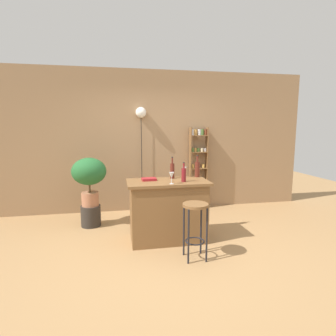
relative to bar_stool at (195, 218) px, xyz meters
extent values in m
plane|color=#A37A4C|center=(-0.23, 0.36, -0.54)|extent=(12.00, 12.00, 0.00)
cube|color=#997551|center=(-0.23, 2.31, 0.86)|extent=(6.40, 0.10, 2.80)
cube|color=brown|center=(-0.23, 0.66, -0.11)|extent=(1.10, 0.57, 0.86)
cube|color=brown|center=(-0.23, 0.66, 0.35)|extent=(1.19, 0.62, 0.04)
cylinder|color=black|center=(-0.12, -0.12, -0.19)|extent=(0.02, 0.02, 0.70)
cylinder|color=black|center=(0.12, -0.12, -0.19)|extent=(0.02, 0.02, 0.70)
cylinder|color=black|center=(-0.12, 0.12, -0.19)|extent=(0.02, 0.02, 0.70)
cylinder|color=black|center=(0.12, 0.12, -0.19)|extent=(0.02, 0.02, 0.70)
torus|color=black|center=(0.00, 0.00, -0.30)|extent=(0.25, 0.25, 0.02)
cylinder|color=brown|center=(0.00, 0.00, 0.18)|extent=(0.33, 0.33, 0.03)
cube|color=brown|center=(0.52, 2.17, 0.30)|extent=(0.02, 0.14, 1.68)
cube|color=brown|center=(0.88, 2.17, 0.30)|extent=(0.02, 0.14, 1.68)
cube|color=brown|center=(0.70, 2.17, -0.37)|extent=(0.34, 0.14, 0.02)
cylinder|color=#AD7A38|center=(0.57, 2.16, -0.30)|extent=(0.07, 0.07, 0.12)
cylinder|color=#994C23|center=(0.63, 2.17, -0.30)|extent=(0.07, 0.07, 0.12)
cylinder|color=brown|center=(0.71, 2.17, -0.30)|extent=(0.07, 0.07, 0.12)
cylinder|color=silver|center=(0.77, 2.16, -0.30)|extent=(0.07, 0.07, 0.12)
cylinder|color=#4C7033|center=(0.84, 2.17, -0.30)|extent=(0.07, 0.07, 0.12)
cube|color=brown|center=(0.70, 2.17, -0.03)|extent=(0.34, 0.14, 0.02)
cylinder|color=silver|center=(0.58, 2.16, 0.01)|extent=(0.06, 0.06, 0.08)
cylinder|color=#4C7033|center=(0.66, 2.18, 0.01)|extent=(0.06, 0.06, 0.08)
cylinder|color=brown|center=(0.74, 2.16, 0.01)|extent=(0.06, 0.06, 0.08)
cylinder|color=beige|center=(0.82, 2.17, 0.01)|extent=(0.06, 0.06, 0.08)
cube|color=brown|center=(0.70, 2.17, 0.30)|extent=(0.34, 0.14, 0.02)
cylinder|color=gold|center=(0.58, 2.16, 0.35)|extent=(0.05, 0.05, 0.08)
cylinder|color=gold|center=(0.70, 2.17, 0.35)|extent=(0.05, 0.05, 0.08)
cylinder|color=gold|center=(0.81, 2.17, 0.35)|extent=(0.05, 0.05, 0.08)
cube|color=brown|center=(0.70, 2.17, 0.64)|extent=(0.34, 0.14, 0.02)
cylinder|color=#4C7033|center=(0.57, 2.16, 0.69)|extent=(0.06, 0.06, 0.08)
cylinder|color=#AD7A38|center=(0.63, 2.17, 0.69)|extent=(0.06, 0.06, 0.08)
cylinder|color=#4C7033|center=(0.69, 2.16, 0.69)|extent=(0.06, 0.06, 0.08)
cylinder|color=beige|center=(0.77, 2.16, 0.69)|extent=(0.06, 0.06, 0.08)
cylinder|color=silver|center=(0.84, 2.17, 0.69)|extent=(0.06, 0.06, 0.08)
cube|color=brown|center=(0.70, 2.17, 0.98)|extent=(0.34, 0.14, 0.02)
cylinder|color=silver|center=(0.56, 2.17, 1.04)|extent=(0.07, 0.07, 0.12)
cylinder|color=#AD7A38|center=(0.63, 2.16, 1.04)|extent=(0.07, 0.07, 0.12)
cylinder|color=silver|center=(0.71, 2.16, 1.04)|extent=(0.07, 0.07, 0.12)
cylinder|color=#4C7033|center=(0.77, 2.16, 1.04)|extent=(0.07, 0.07, 0.12)
cylinder|color=brown|center=(0.84, 2.16, 1.04)|extent=(0.07, 0.07, 0.12)
cylinder|color=#2D2823|center=(-1.42, 1.48, -0.36)|extent=(0.33, 0.33, 0.36)
cylinder|color=#A86B4C|center=(-1.42, 1.48, -0.07)|extent=(0.28, 0.28, 0.23)
cylinder|color=brown|center=(-1.42, 1.48, 0.13)|extent=(0.03, 0.03, 0.16)
ellipsoid|color=#23602D|center=(-1.42, 1.48, 0.41)|extent=(0.57, 0.52, 0.46)
cylinder|color=#5B2319|center=(0.29, 0.90, 0.48)|extent=(0.08, 0.08, 0.24)
cylinder|color=#5B2319|center=(0.29, 0.90, 0.65)|extent=(0.03, 0.03, 0.09)
cylinder|color=black|center=(0.29, 0.90, 0.70)|extent=(0.03, 0.03, 0.01)
cylinder|color=maroon|center=(-0.01, 0.56, 0.46)|extent=(0.07, 0.07, 0.20)
cylinder|color=maroon|center=(-0.01, 0.56, 0.60)|extent=(0.03, 0.03, 0.08)
cylinder|color=black|center=(-0.01, 0.56, 0.64)|extent=(0.03, 0.03, 0.01)
cylinder|color=#5B2319|center=(-0.12, 0.84, 0.48)|extent=(0.07, 0.07, 0.23)
cylinder|color=#5B2319|center=(-0.12, 0.84, 0.64)|extent=(0.03, 0.03, 0.09)
cylinder|color=black|center=(-0.12, 0.84, 0.69)|extent=(0.03, 0.03, 0.01)
cylinder|color=silver|center=(0.08, 0.90, 0.37)|extent=(0.06, 0.06, 0.00)
cylinder|color=silver|center=(0.08, 0.90, 0.41)|extent=(0.01, 0.01, 0.07)
cone|color=silver|center=(0.08, 0.90, 0.49)|extent=(0.07, 0.07, 0.08)
cylinder|color=silver|center=(-0.22, 0.44, 0.37)|extent=(0.06, 0.06, 0.00)
cylinder|color=silver|center=(-0.22, 0.44, 0.41)|extent=(0.01, 0.01, 0.07)
cone|color=silver|center=(-0.22, 0.44, 0.49)|extent=(0.07, 0.07, 0.08)
cube|color=maroon|center=(-0.50, 0.75, 0.38)|extent=(0.22, 0.16, 0.03)
cylinder|color=black|center=(-0.47, 2.20, 0.45)|extent=(0.01, 0.01, 1.97)
sphere|color=white|center=(-0.47, 2.20, 1.43)|extent=(0.21, 0.21, 0.21)
camera|label=1|loc=(-0.96, -3.21, 1.14)|focal=29.23mm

